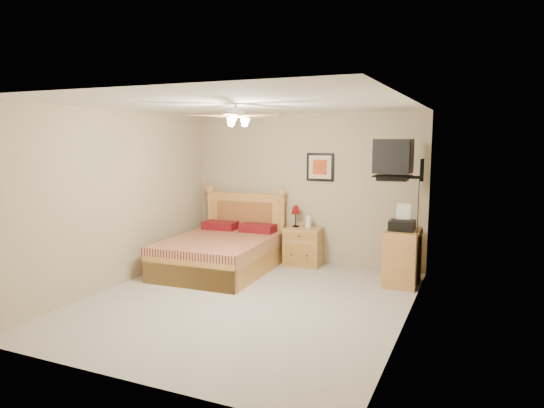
% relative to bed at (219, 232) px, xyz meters
% --- Properties ---
extents(floor, '(4.50, 4.50, 0.00)m').
position_rel_bed_xyz_m(floor, '(1.01, -1.12, -0.63)').
color(floor, '#AAA49A').
rests_on(floor, ground).
extents(ceiling, '(4.00, 4.50, 0.04)m').
position_rel_bed_xyz_m(ceiling, '(1.01, -1.12, 1.87)').
color(ceiling, white).
rests_on(ceiling, ground).
extents(wall_back, '(4.00, 0.04, 2.50)m').
position_rel_bed_xyz_m(wall_back, '(1.01, 1.13, 0.62)').
color(wall_back, tan).
rests_on(wall_back, ground).
extents(wall_front, '(4.00, 0.04, 2.50)m').
position_rel_bed_xyz_m(wall_front, '(1.01, -3.37, 0.62)').
color(wall_front, tan).
rests_on(wall_front, ground).
extents(wall_left, '(0.04, 4.50, 2.50)m').
position_rel_bed_xyz_m(wall_left, '(-0.99, -1.12, 0.62)').
color(wall_left, tan).
rests_on(wall_left, ground).
extents(wall_right, '(0.04, 4.50, 2.50)m').
position_rel_bed_xyz_m(wall_right, '(3.01, -1.12, 0.62)').
color(wall_right, tan).
rests_on(wall_right, ground).
extents(bed, '(1.56, 2.01, 1.26)m').
position_rel_bed_xyz_m(bed, '(0.00, 0.00, 0.00)').
color(bed, '#C6893E').
rests_on(bed, ground).
extents(nightstand, '(0.61, 0.47, 0.63)m').
position_rel_bed_xyz_m(nightstand, '(1.08, 0.88, -0.32)').
color(nightstand, '#A27532').
rests_on(nightstand, ground).
extents(table_lamp, '(0.25, 0.25, 0.36)m').
position_rel_bed_xyz_m(table_lamp, '(0.93, 0.93, 0.17)').
color(table_lamp, '#5B0604').
rests_on(table_lamp, nightstand).
extents(lotion_bottle, '(0.11, 0.11, 0.26)m').
position_rel_bed_xyz_m(lotion_bottle, '(1.16, 0.91, 0.12)').
color(lotion_bottle, white).
rests_on(lotion_bottle, nightstand).
extents(framed_picture, '(0.46, 0.04, 0.46)m').
position_rel_bed_xyz_m(framed_picture, '(1.28, 1.11, 0.99)').
color(framed_picture, black).
rests_on(framed_picture, wall_back).
extents(dresser, '(0.47, 0.68, 0.80)m').
position_rel_bed_xyz_m(dresser, '(2.74, 0.48, -0.23)').
color(dresser, '#A36F37').
rests_on(dresser, ground).
extents(fax_machine, '(0.35, 0.37, 0.37)m').
position_rel_bed_xyz_m(fax_machine, '(2.73, 0.43, 0.35)').
color(fax_machine, black).
rests_on(fax_machine, dresser).
extents(magazine_lower, '(0.26, 0.29, 0.02)m').
position_rel_bed_xyz_m(magazine_lower, '(2.68, 0.69, 0.17)').
color(magazine_lower, beige).
rests_on(magazine_lower, dresser).
extents(magazine_upper, '(0.25, 0.32, 0.02)m').
position_rel_bed_xyz_m(magazine_upper, '(2.67, 0.69, 0.20)').
color(magazine_upper, gray).
rests_on(magazine_upper, magazine_lower).
extents(wall_tv, '(0.56, 0.46, 0.58)m').
position_rel_bed_xyz_m(wall_tv, '(2.76, 0.22, 1.18)').
color(wall_tv, black).
rests_on(wall_tv, wall_right).
extents(ceiling_fan, '(1.14, 1.14, 0.28)m').
position_rel_bed_xyz_m(ceiling_fan, '(1.01, -1.32, 1.73)').
color(ceiling_fan, white).
rests_on(ceiling_fan, ceiling).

